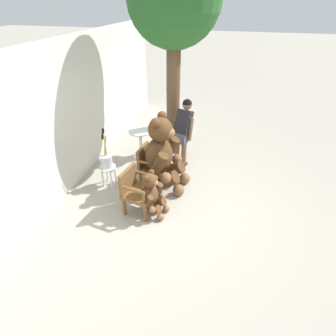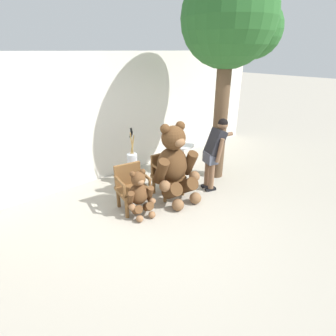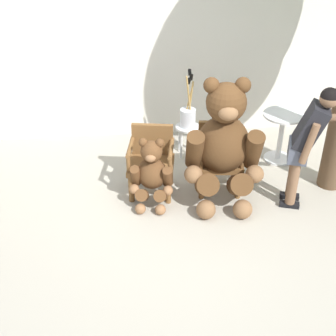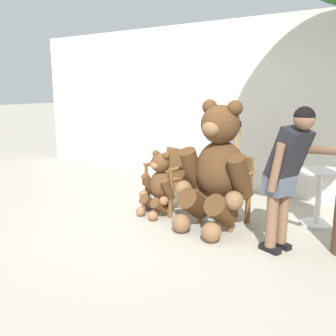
# 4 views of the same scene
# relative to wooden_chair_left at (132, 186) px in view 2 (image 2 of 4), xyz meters

# --- Properties ---
(ground_plane) EXTENTS (60.00, 60.00, 0.00)m
(ground_plane) POSITION_rel_wooden_chair_left_xyz_m (0.42, -0.75, -0.46)
(ground_plane) COLOR #A8A091
(back_wall) EXTENTS (10.00, 0.16, 2.80)m
(back_wall) POSITION_rel_wooden_chair_left_xyz_m (0.42, 1.65, 0.94)
(back_wall) COLOR silver
(back_wall) RESTS_ON ground
(wooden_chair_left) EXTENTS (0.64, 0.61, 0.86)m
(wooden_chair_left) POSITION_rel_wooden_chair_left_xyz_m (0.00, 0.00, 0.00)
(wooden_chair_left) COLOR brown
(wooden_chair_left) RESTS_ON ground
(wooden_chair_right) EXTENTS (0.60, 0.57, 0.86)m
(wooden_chair_right) POSITION_rel_wooden_chair_left_xyz_m (0.86, 0.00, 0.00)
(wooden_chair_right) COLOR brown
(wooden_chair_right) RESTS_ON ground
(teddy_bear_large) EXTENTS (0.96, 0.93, 1.58)m
(teddy_bear_large) POSITION_rel_wooden_chair_left_xyz_m (0.85, -0.27, 0.31)
(teddy_bear_large) COLOR #4C3019
(teddy_bear_large) RESTS_ON ground
(teddy_bear_small) EXTENTS (0.55, 0.54, 0.89)m
(teddy_bear_small) POSITION_rel_wooden_chair_left_xyz_m (-0.02, -0.29, -0.03)
(teddy_bear_small) COLOR brown
(teddy_bear_small) RESTS_ON ground
(person_visitor) EXTENTS (0.82, 0.48, 1.56)m
(person_visitor) POSITION_rel_wooden_chair_left_xyz_m (1.78, -0.48, 0.46)
(person_visitor) COLOR black
(person_visitor) RESTS_ON ground
(white_stool) EXTENTS (0.34, 0.34, 0.46)m
(white_stool) POSITION_rel_wooden_chair_left_xyz_m (0.57, 0.84, -0.11)
(white_stool) COLOR silver
(white_stool) RESTS_ON ground
(brush_bucket) EXTENTS (0.22, 0.22, 0.85)m
(brush_bucket) POSITION_rel_wooden_chair_left_xyz_m (0.58, 0.84, 0.17)
(brush_bucket) COLOR silver
(brush_bucket) RESTS_ON white_stool
(round_side_table) EXTENTS (0.56, 0.56, 0.72)m
(round_side_table) POSITION_rel_wooden_chair_left_xyz_m (1.86, 0.57, -0.01)
(round_side_table) COLOR silver
(round_side_table) RESTS_ON ground
(patio_tree) EXTENTS (1.97, 1.88, 4.31)m
(patio_tree) POSITION_rel_wooden_chair_left_xyz_m (2.42, -0.17, 2.82)
(patio_tree) COLOR brown
(patio_tree) RESTS_ON ground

